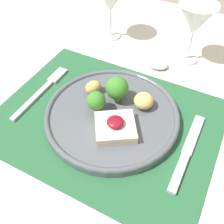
% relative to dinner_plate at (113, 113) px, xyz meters
% --- Properties ---
extents(dining_table, '(1.59, 1.20, 0.75)m').
position_rel_dinner_plate_xyz_m(dining_table, '(-0.01, -0.01, -0.09)').
color(dining_table, beige).
rests_on(dining_table, ground_plane).
extents(placemat, '(0.47, 0.36, 0.00)m').
position_rel_dinner_plate_xyz_m(placemat, '(-0.01, -0.01, -0.02)').
color(placemat, '#235633').
rests_on(placemat, dining_table).
extents(dinner_plate, '(0.29, 0.29, 0.08)m').
position_rel_dinner_plate_xyz_m(dinner_plate, '(0.00, 0.00, 0.00)').
color(dinner_plate, '#4C5156').
rests_on(dinner_plate, placemat).
extents(fork, '(0.02, 0.20, 0.01)m').
position_rel_dinner_plate_xyz_m(fork, '(-0.19, 0.00, -0.01)').
color(fork, '#B2B2B7').
rests_on(fork, placemat).
extents(knife, '(0.02, 0.20, 0.01)m').
position_rel_dinner_plate_xyz_m(knife, '(0.17, -0.02, -0.01)').
color(knife, '#B2B2B7').
rests_on(knife, placemat).
extents(spoon, '(0.18, 0.05, 0.02)m').
position_rel_dinner_plate_xyz_m(spoon, '(0.01, 0.22, -0.01)').
color(spoon, '#B2B2B7').
rests_on(spoon, dining_table).
extents(wine_glass_near, '(0.10, 0.10, 0.16)m').
position_rel_dinner_plate_xyz_m(wine_glass_near, '(0.08, 0.28, 0.09)').
color(wine_glass_near, white).
rests_on(wine_glass_near, dining_table).
extents(wine_glass_far, '(0.10, 0.10, 0.16)m').
position_rel_dinner_plate_xyz_m(wine_glass_far, '(-0.16, 0.29, 0.09)').
color(wine_glass_far, white).
rests_on(wine_glass_far, dining_table).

